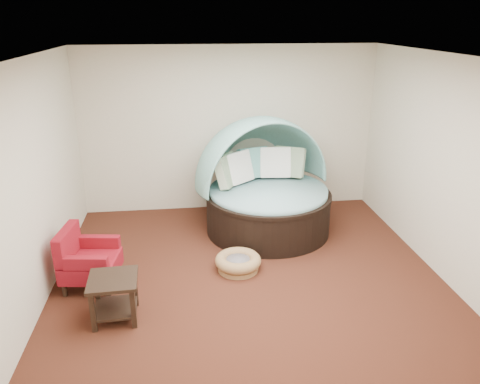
{
  "coord_description": "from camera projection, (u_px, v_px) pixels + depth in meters",
  "views": [
    {
      "loc": [
        -0.78,
        -5.29,
        3.21
      ],
      "look_at": [
        -0.04,
        0.6,
        0.98
      ],
      "focal_mm": 35.0,
      "sensor_mm": 36.0,
      "label": 1
    }
  ],
  "objects": [
    {
      "name": "floor",
      "position": [
        249.0,
        277.0,
        6.14
      ],
      "size": [
        5.0,
        5.0,
        0.0
      ],
      "primitive_type": "plane",
      "color": "#4B2215",
      "rests_on": "ground"
    },
    {
      "name": "side_table",
      "position": [
        114.0,
        292.0,
        5.2
      ],
      "size": [
        0.55,
        0.55,
        0.51
      ],
      "rotation": [
        0.0,
        0.0,
        0.04
      ],
      "color": "black",
      "rests_on": "floor"
    },
    {
      "name": "wall_back",
      "position": [
        229.0,
        130.0,
        7.97
      ],
      "size": [
        5.0,
        0.0,
        5.0
      ],
      "primitive_type": "plane",
      "rotation": [
        1.57,
        0.0,
        0.0
      ],
      "color": "beige",
      "rests_on": "floor"
    },
    {
      "name": "red_armchair",
      "position": [
        86.0,
        260.0,
        5.85
      ],
      "size": [
        0.74,
        0.75,
        0.78
      ],
      "rotation": [
        0.0,
        0.0,
        -0.14
      ],
      "color": "black",
      "rests_on": "floor"
    },
    {
      "name": "wall_right",
      "position": [
        444.0,
        169.0,
        5.93
      ],
      "size": [
        0.0,
        5.0,
        5.0
      ],
      "primitive_type": "plane",
      "rotation": [
        1.57,
        0.0,
        -1.57
      ],
      "color": "beige",
      "rests_on": "floor"
    },
    {
      "name": "ceiling",
      "position": [
        251.0,
        56.0,
        5.15
      ],
      "size": [
        5.0,
        5.0,
        0.0
      ],
      "primitive_type": "plane",
      "rotation": [
        3.14,
        0.0,
        0.0
      ],
      "color": "white",
      "rests_on": "wall_back"
    },
    {
      "name": "wall_front",
      "position": [
        300.0,
        288.0,
        3.32
      ],
      "size": [
        5.0,
        0.0,
        5.0
      ],
      "primitive_type": "plane",
      "rotation": [
        -1.57,
        0.0,
        0.0
      ],
      "color": "beige",
      "rests_on": "floor"
    },
    {
      "name": "pet_basket",
      "position": [
        238.0,
        262.0,
        6.29
      ],
      "size": [
        0.68,
        0.68,
        0.22
      ],
      "rotation": [
        0.0,
        0.0,
        0.09
      ],
      "color": "#986F45",
      "rests_on": "floor"
    },
    {
      "name": "wall_left",
      "position": [
        34.0,
        185.0,
        5.35
      ],
      "size": [
        0.0,
        5.0,
        5.0
      ],
      "primitive_type": "plane",
      "rotation": [
        1.57,
        0.0,
        1.57
      ],
      "color": "beige",
      "rests_on": "floor"
    },
    {
      "name": "canopy_daybed",
      "position": [
        265.0,
        179.0,
        7.3
      ],
      "size": [
        2.49,
        2.45,
        1.79
      ],
      "rotation": [
        0.0,
        0.0,
        0.3
      ],
      "color": "black",
      "rests_on": "floor"
    }
  ]
}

